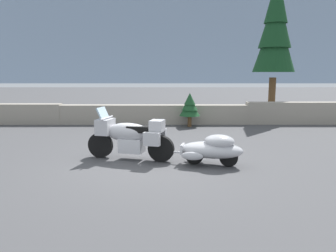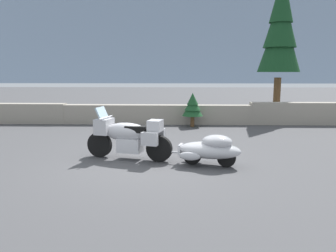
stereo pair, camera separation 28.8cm
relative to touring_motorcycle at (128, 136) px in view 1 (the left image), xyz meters
The scene contains 7 objects.
ground_plane 0.80m from the touring_motorcycle, 41.32° to the right, with size 80.00×80.00×0.00m, color #424244.
stone_guard_wall 5.85m from the touring_motorcycle, 83.84° to the left, with size 24.00×0.56×0.94m.
distant_ridgeline 96.12m from the touring_motorcycle, 89.78° to the left, with size 240.00×80.00×16.00m, color #7F93AD.
touring_motorcycle is the anchor object (origin of this frame).
car_shaped_trailer 2.11m from the touring_motorcycle, 14.52° to the right, with size 2.22×1.06×0.76m.
pine_tree_tall 10.39m from the touring_motorcycle, 51.90° to the left, with size 1.96×1.96×6.79m.
pine_sapling_near 5.44m from the touring_motorcycle, 69.94° to the left, with size 0.85×0.85×1.39m.
Camera 1 is at (0.60, -7.81, 2.23)m, focal length 34.88 mm.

